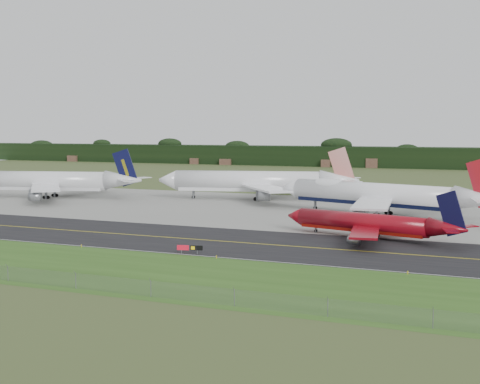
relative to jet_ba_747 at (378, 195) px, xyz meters
name	(u,v)px	position (x,y,z in m)	size (l,w,h in m)	color
ground	(247,239)	(-16.65, -47.94, -5.37)	(600.00, 600.00, 0.00)	#374721
grass_verge	(160,274)	(-16.65, -82.94, -5.37)	(400.00, 30.00, 0.01)	#2B5017
taxiway	(240,242)	(-16.65, -51.94, -5.36)	(400.00, 32.00, 0.02)	black
apron	(319,211)	(-16.65, 3.06, -5.36)	(400.00, 78.00, 0.01)	gray
taxiway_centreline	(240,242)	(-16.65, -51.94, -5.34)	(400.00, 0.40, 0.00)	gold
taxiway_edge_line	(205,256)	(-16.65, -67.44, -5.34)	(400.00, 0.25, 0.00)	silver
perimeter_fence	(112,285)	(-16.65, -95.94, -4.27)	(320.00, 0.10, 320.00)	slate
horizon_treeline	(428,159)	(-16.65, 225.83, 0.10)	(700.00, 25.00, 12.00)	black
jet_ba_747	(378,195)	(0.00, 0.00, 0.00)	(61.38, 49.62, 15.78)	white
jet_red_737	(371,224)	(6.05, -37.03, -2.39)	(39.39, 31.46, 10.77)	maroon
jet_navy_gold	(50,182)	(-107.09, 3.47, -0.08)	(61.67, 52.66, 16.10)	white
jet_star_tail	(258,182)	(-42.92, 24.52, 0.23)	(63.03, 51.67, 16.82)	white
taxiway_sign	(190,248)	(-20.07, -66.55, -4.29)	(4.48, 1.41, 1.54)	slate
edge_marker_left	(81,246)	(-41.95, -68.44, -5.12)	(0.16, 0.16, 0.50)	yellow
edge_marker_center	(216,257)	(-13.94, -68.44, -5.12)	(0.16, 0.16, 0.50)	yellow
edge_marker_right	(408,273)	(18.29, -68.44, -5.12)	(0.16, 0.16, 0.50)	yellow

